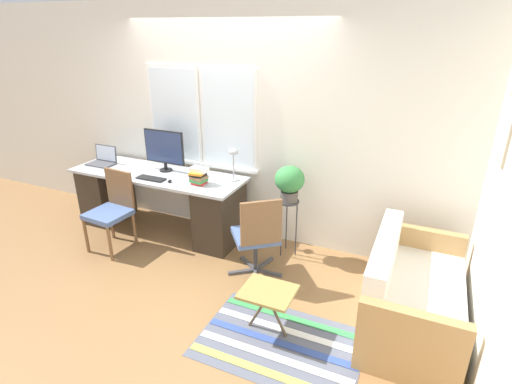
# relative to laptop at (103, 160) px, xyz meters

# --- Properties ---
(ground_plane) EXTENTS (14.00, 14.00, 0.00)m
(ground_plane) POSITION_rel_laptop_xyz_m (1.61, -0.36, -0.82)
(ground_plane) COLOR olive
(wall_back_with_window) EXTENTS (9.00, 0.12, 2.70)m
(wall_back_with_window) POSITION_rel_laptop_xyz_m (1.60, 0.42, 0.53)
(wall_back_with_window) COLOR white
(wall_back_with_window) RESTS_ON ground_plane
(wall_right_with_picture) EXTENTS (0.08, 9.00, 2.70)m
(wall_right_with_picture) POSITION_rel_laptop_xyz_m (4.36, -0.36, 0.53)
(wall_right_with_picture) COLOR white
(wall_right_with_picture) RESTS_ON ground_plane
(desk) EXTENTS (2.19, 0.70, 0.77)m
(desk) POSITION_rel_laptop_xyz_m (0.85, -0.00, -0.40)
(desk) COLOR #B2B7BC
(desk) RESTS_ON ground_plane
(laptop) EXTENTS (0.34, 0.24, 0.23)m
(laptop) POSITION_rel_laptop_xyz_m (0.00, 0.00, 0.00)
(laptop) COLOR #4C4C51
(laptop) RESTS_ON desk
(monitor) EXTENTS (0.54, 0.16, 0.50)m
(monitor) POSITION_rel_laptop_xyz_m (0.90, 0.12, 0.23)
(monitor) COLOR black
(monitor) RESTS_ON desk
(keyboard) EXTENTS (0.35, 0.13, 0.02)m
(keyboard) POSITION_rel_laptop_xyz_m (0.92, -0.20, -0.04)
(keyboard) COLOR black
(keyboard) RESTS_ON desk
(mouse) EXTENTS (0.04, 0.06, 0.03)m
(mouse) POSITION_rel_laptop_xyz_m (1.18, -0.20, -0.04)
(mouse) COLOR black
(mouse) RESTS_ON desk
(desk_lamp) EXTENTS (0.13, 0.13, 0.37)m
(desk_lamp) POSITION_rel_laptop_xyz_m (1.81, 0.17, 0.21)
(desk_lamp) COLOR #ADADB2
(desk_lamp) RESTS_ON desk
(book_stack) EXTENTS (0.21, 0.19, 0.19)m
(book_stack) POSITION_rel_laptop_xyz_m (1.50, -0.09, 0.04)
(book_stack) COLOR red
(book_stack) RESTS_ON desk
(desk_chair_wooden) EXTENTS (0.46, 0.47, 0.90)m
(desk_chair_wooden) POSITION_rel_laptop_xyz_m (0.62, -0.57, -0.33)
(desk_chair_wooden) COLOR brown
(desk_chair_wooden) RESTS_ON ground_plane
(office_chair_swivel) EXTENTS (0.61, 0.61, 0.91)m
(office_chair_swivel) POSITION_rel_laptop_xyz_m (2.37, -0.43, -0.35)
(office_chair_swivel) COLOR #47474C
(office_chair_swivel) RESTS_ON ground_plane
(couch_loveseat) EXTENTS (0.74, 1.41, 0.79)m
(couch_loveseat) POSITION_rel_laptop_xyz_m (3.86, -0.57, -0.54)
(couch_loveseat) COLOR white
(couch_loveseat) RESTS_ON ground_plane
(plant_stand) EXTENTS (0.23, 0.23, 0.66)m
(plant_stand) POSITION_rel_laptop_xyz_m (2.51, 0.11, -0.26)
(plant_stand) COLOR #333338
(plant_stand) RESTS_ON ground_plane
(potted_plant) EXTENTS (0.32, 0.32, 0.39)m
(potted_plant) POSITION_rel_laptop_xyz_m (2.51, 0.11, 0.06)
(potted_plant) COLOR #514C47
(potted_plant) RESTS_ON plant_stand
(floor_rug_striped) EXTENTS (1.32, 0.89, 0.01)m
(floor_rug_striped) POSITION_rel_laptop_xyz_m (2.95, -1.25, -0.81)
(floor_rug_striped) COLOR #565B6B
(floor_rug_striped) RESTS_ON ground_plane
(folding_stool) EXTENTS (0.43, 0.37, 0.42)m
(folding_stool) POSITION_rel_laptop_xyz_m (2.79, -1.16, -0.44)
(folding_stool) COLOR olive
(folding_stool) RESTS_ON ground_plane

